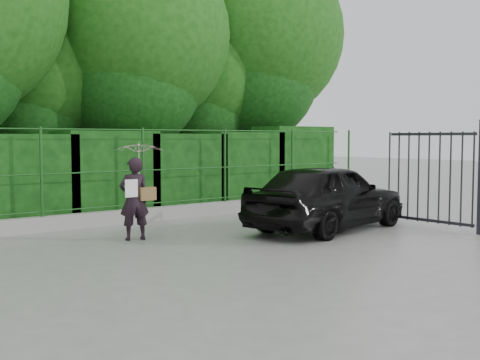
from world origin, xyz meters
TOP-DOWN VIEW (x-y plane):
  - ground at (0.00, 0.00)m, footprint 80.00×80.00m
  - kerb at (0.00, 4.50)m, footprint 14.00×0.25m
  - fence at (0.22, 4.50)m, footprint 14.13×0.06m
  - hedge at (0.14, 5.50)m, footprint 14.20×1.20m
  - trees at (1.14, 7.74)m, footprint 17.10×6.15m
  - gate at (4.60, -0.72)m, footprint 0.22×2.33m
  - woman at (-0.85, 2.51)m, footprint 0.90×0.89m
  - car at (2.70, 1.08)m, footprint 4.25×2.24m

SIDE VIEW (x-z plane):
  - ground at x=0.00m, z-range 0.00..0.00m
  - kerb at x=0.00m, z-range 0.00..0.30m
  - car at x=2.70m, z-range 0.00..1.38m
  - hedge at x=0.14m, z-range -0.09..2.11m
  - woman at x=-0.85m, z-range 0.28..2.08m
  - gate at x=4.60m, z-range 0.01..2.37m
  - fence at x=0.22m, z-range 0.30..2.10m
  - trees at x=1.14m, z-range 0.58..8.66m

